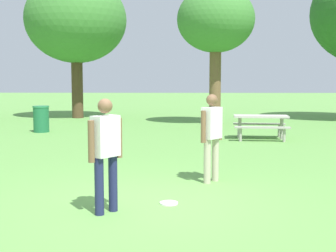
{
  "coord_description": "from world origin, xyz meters",
  "views": [
    {
      "loc": [
        0.54,
        -6.78,
        1.9
      ],
      "look_at": [
        0.31,
        2.04,
        1.0
      ],
      "focal_mm": 48.49,
      "sensor_mm": 36.0,
      "label": 1
    }
  ],
  "objects": [
    {
      "name": "person_thrower",
      "position": [
        1.13,
        1.55,
        0.94
      ],
      "size": [
        0.42,
        0.49,
        1.64
      ],
      "color": "#B7AD93",
      "rests_on": "ground"
    },
    {
      "name": "tree_far_right",
      "position": [
        2.04,
        12.58,
        4.35
      ],
      "size": [
        3.25,
        3.25,
        5.81
      ],
      "color": "brown",
      "rests_on": "ground"
    },
    {
      "name": "picnic_table_near",
      "position": [
        3.13,
        7.73,
        0.56
      ],
      "size": [
        1.82,
        1.56,
        0.77
      ],
      "color": "#B2ADA3",
      "rests_on": "ground"
    },
    {
      "name": "person_catcher",
      "position": [
        -0.51,
        -0.46,
        0.94
      ],
      "size": [
        0.42,
        0.49,
        1.64
      ],
      "color": "#1E234C",
      "rests_on": "ground"
    },
    {
      "name": "trash_can_beside_table",
      "position": [
        -4.51,
        9.53,
        0.48
      ],
      "size": [
        0.59,
        0.59,
        0.96
      ],
      "color": "#1E663D",
      "rests_on": "ground"
    },
    {
      "name": "frisbee",
      "position": [
        0.37,
        0.03,
        0.01
      ],
      "size": [
        0.28,
        0.28,
        0.03
      ],
      "primitive_type": "cylinder",
      "color": "white",
      "rests_on": "ground"
    },
    {
      "name": "ground_plane",
      "position": [
        0.0,
        0.0,
        0.0
      ],
      "size": [
        120.0,
        120.0,
        0.0
      ],
      "primitive_type": "plane",
      "color": "#609947"
    },
    {
      "name": "tree_broad_center",
      "position": [
        -4.57,
        15.76,
        4.81
      ],
      "size": [
        4.96,
        4.96,
        6.95
      ],
      "color": "#4C3823",
      "rests_on": "ground"
    }
  ]
}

